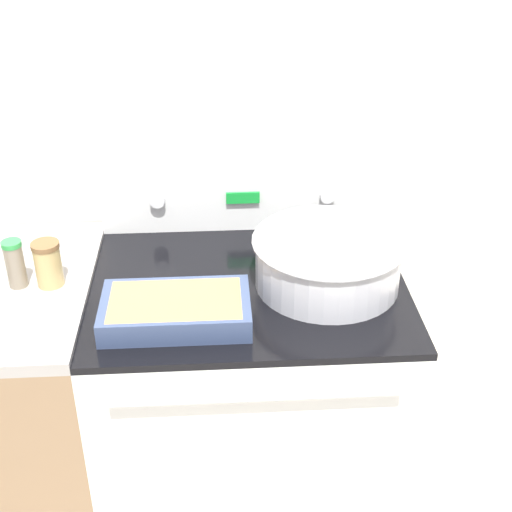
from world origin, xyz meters
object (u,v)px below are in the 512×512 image
spice_jar_green_cap (15,264)px  mixing_bowl (328,258)px  ladle (387,242)px  spice_jar_brown_cap (48,264)px  casserole_dish (176,309)px

spice_jar_green_cap → mixing_bowl: bearing=-1.7°
mixing_bowl → ladle: mixing_bowl is taller
mixing_bowl → spice_jar_brown_cap: (-0.66, 0.02, -0.00)m
spice_jar_brown_cap → mixing_bowl: bearing=-1.9°
ladle → spice_jar_brown_cap: bearing=-172.0°
casserole_dish → mixing_bowl: bearing=20.2°
spice_jar_brown_cap → spice_jar_green_cap: spice_jar_green_cap is taller
casserole_dish → ladle: size_ratio=1.26×
spice_jar_brown_cap → spice_jar_green_cap: (-0.08, -0.00, 0.00)m
mixing_bowl → spice_jar_green_cap: 0.74m
spice_jar_brown_cap → ladle: bearing=8.0°
mixing_bowl → ladle: (0.18, 0.14, -0.04)m
spice_jar_brown_cap → spice_jar_green_cap: bearing=-179.8°
ladle → spice_jar_brown_cap: 0.85m
mixing_bowl → spice_jar_green_cap: (-0.74, 0.02, 0.00)m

